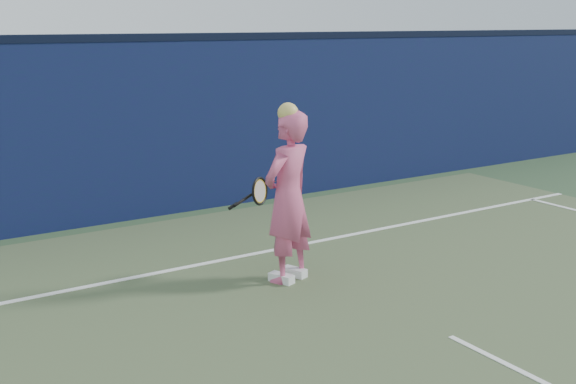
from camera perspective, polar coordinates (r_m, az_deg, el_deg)
ground at (r=6.19m, az=19.49°, el=-14.08°), size 80.00×80.00×0.00m
backstop_wall at (r=10.84m, az=-8.05°, el=5.16°), size 24.00×0.40×2.50m
wall_cap at (r=10.73m, az=-8.28°, el=12.05°), size 24.00×0.42×0.10m
player at (r=7.71m, az=0.00°, el=-0.37°), size 0.80×0.66×1.95m
racket at (r=7.97m, az=-2.41°, el=-0.03°), size 0.59×0.21×0.32m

